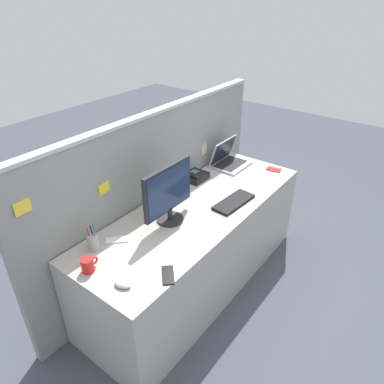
# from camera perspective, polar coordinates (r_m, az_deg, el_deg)

# --- Properties ---
(ground_plane) EXTENTS (10.00, 10.00, 0.00)m
(ground_plane) POSITION_cam_1_polar(r_m,az_deg,el_deg) (3.14, 0.75, -13.88)
(ground_plane) COLOR #424751
(desk) EXTENTS (2.07, 0.72, 0.73)m
(desk) POSITION_cam_1_polar(r_m,az_deg,el_deg) (2.90, 0.80, -8.66)
(desk) COLOR #ADA89E
(desk) RESTS_ON ground_plane
(cubicle_divider) EXTENTS (2.49, 0.08, 1.40)m
(cubicle_divider) POSITION_cam_1_polar(r_m,az_deg,el_deg) (2.91, -5.47, -0.45)
(cubicle_divider) COLOR gray
(cubicle_divider) RESTS_ON ground_plane
(desktop_monitor) EXTENTS (0.46, 0.19, 0.42)m
(desktop_monitor) POSITION_cam_1_polar(r_m,az_deg,el_deg) (2.43, -3.81, -0.04)
(desktop_monitor) COLOR #232328
(desktop_monitor) RESTS_ON desk
(laptop) EXTENTS (0.33, 0.27, 0.24)m
(laptop) POSITION_cam_1_polar(r_m,az_deg,el_deg) (3.32, 5.74, 5.26)
(laptop) COLOR #B2B5BC
(laptop) RESTS_ON desk
(desk_phone) EXTENTS (0.19, 0.18, 0.09)m
(desk_phone) POSITION_cam_1_polar(r_m,az_deg,el_deg) (3.06, 0.45, 2.56)
(desk_phone) COLOR black
(desk_phone) RESTS_ON desk
(keyboard_main) EXTENTS (0.38, 0.17, 0.02)m
(keyboard_main) POSITION_cam_1_polar(r_m,az_deg,el_deg) (2.75, 6.68, -1.59)
(keyboard_main) COLOR black
(keyboard_main) RESTS_ON desk
(computer_mouse_right_hand) EXTENTS (0.08, 0.11, 0.03)m
(computer_mouse_right_hand) POSITION_cam_1_polar(r_m,az_deg,el_deg) (2.07, -11.03, -14.25)
(computer_mouse_right_hand) COLOR #B2B5BC
(computer_mouse_right_hand) RESTS_ON desk
(pen_cup) EXTENTS (0.07, 0.07, 0.19)m
(pen_cup) POSITION_cam_1_polar(r_m,az_deg,el_deg) (2.34, -15.47, -7.72)
(pen_cup) COLOR #99999E
(pen_cup) RESTS_ON desk
(cell_phone_black_slab) EXTENTS (0.16, 0.15, 0.01)m
(cell_phone_black_slab) POSITION_cam_1_polar(r_m,az_deg,el_deg) (2.11, -3.85, -13.10)
(cell_phone_black_slab) COLOR black
(cell_phone_black_slab) RESTS_ON desk
(cell_phone_red_case) EXTENTS (0.10, 0.14, 0.01)m
(cell_phone_red_case) POSITION_cam_1_polar(r_m,az_deg,el_deg) (3.31, 12.92, 3.54)
(cell_phone_red_case) COLOR #B22323
(cell_phone_red_case) RESTS_ON desk
(cell_phone_white_slab) EXTENTS (0.15, 0.14, 0.01)m
(cell_phone_white_slab) POSITION_cam_1_polar(r_m,az_deg,el_deg) (2.41, -11.91, -7.51)
(cell_phone_white_slab) COLOR silver
(cell_phone_white_slab) RESTS_ON desk
(coffee_mug) EXTENTS (0.11, 0.07, 0.09)m
(coffee_mug) POSITION_cam_1_polar(r_m,az_deg,el_deg) (2.20, -16.29, -11.09)
(coffee_mug) COLOR red
(coffee_mug) RESTS_ON desk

